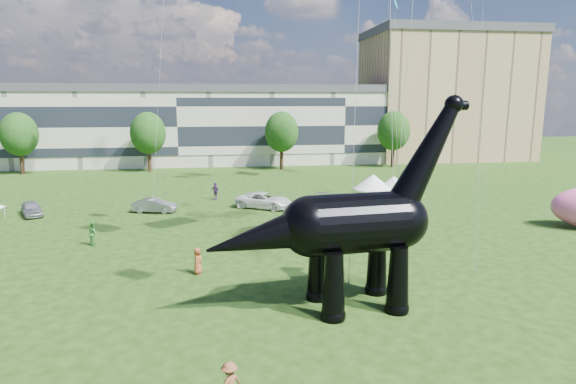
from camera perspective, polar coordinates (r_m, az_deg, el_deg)
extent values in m
plane|color=#16330C|center=(23.47, -4.17, -16.00)|extent=(220.00, 220.00, 0.00)
cube|color=beige|center=(83.31, -12.64, 7.41)|extent=(78.00, 11.00, 12.00)
cube|color=tan|center=(95.30, 18.06, 10.55)|extent=(28.00, 18.00, 22.00)
cylinder|color=#382314|center=(79.81, -29.00, 3.00)|extent=(0.56, 0.56, 3.20)
ellipsoid|color=#14380F|center=(79.42, -29.31, 6.37)|extent=(5.20, 5.20, 6.24)
cylinder|color=#382314|center=(75.23, -16.09, 3.54)|extent=(0.56, 0.56, 3.20)
ellipsoid|color=#14380F|center=(74.81, -16.28, 7.12)|extent=(5.20, 5.20, 6.24)
cylinder|color=#382314|center=(75.03, -0.76, 3.94)|extent=(0.56, 0.56, 3.20)
ellipsoid|color=#14380F|center=(74.61, -0.77, 7.54)|extent=(5.20, 5.20, 6.24)
cylinder|color=#382314|center=(79.28, 12.29, 4.07)|extent=(0.56, 0.56, 3.20)
ellipsoid|color=#14380F|center=(78.89, 12.43, 7.47)|extent=(5.20, 5.20, 6.24)
cone|color=black|center=(23.86, 5.43, -11.04)|extent=(1.31, 1.31, 3.42)
sphere|color=black|center=(24.46, 5.37, -14.32)|extent=(1.26, 1.26, 1.26)
cone|color=black|center=(26.08, 3.56, -9.08)|extent=(1.31, 1.31, 3.42)
sphere|color=black|center=(26.63, 3.52, -12.13)|extent=(1.26, 1.26, 1.26)
cone|color=black|center=(25.16, 12.91, -10.10)|extent=(1.31, 1.31, 3.42)
sphere|color=black|center=(25.73, 12.77, -13.24)|extent=(1.26, 1.26, 1.26)
cone|color=black|center=(27.27, 10.49, -8.34)|extent=(1.31, 1.31, 3.42)
sphere|color=black|center=(27.80, 10.39, -11.27)|extent=(1.26, 1.26, 1.26)
cylinder|color=black|center=(24.68, 8.07, -3.66)|extent=(5.11, 3.60, 3.08)
sphere|color=black|center=(23.89, 2.73, -4.05)|extent=(3.08, 3.08, 3.08)
sphere|color=black|center=(25.67, 13.03, -3.28)|extent=(2.97, 2.97, 2.97)
cone|color=black|center=(25.76, 16.11, 4.11)|extent=(4.46, 2.18, 6.04)
sphere|color=black|center=(26.34, 19.07, 9.80)|extent=(0.96, 0.96, 0.96)
cylinder|color=black|center=(26.53, 19.69, 9.64)|extent=(0.85, 0.59, 0.50)
cone|color=black|center=(23.43, -2.82, -5.32)|extent=(6.27, 3.06, 3.35)
imported|color=#B6B6BB|center=(50.75, -28.12, -1.72)|extent=(3.23, 4.32, 1.37)
imported|color=slate|center=(47.76, -15.55, -1.56)|extent=(4.28, 2.26, 1.34)
imported|color=white|center=(47.91, -2.86, -1.00)|extent=(6.17, 5.03, 1.56)
imported|color=#595960|center=(47.44, 4.65, -1.27)|extent=(1.99, 4.67, 1.34)
cube|color=silver|center=(53.96, 12.40, 0.35)|extent=(3.66, 3.66, 0.11)
cone|color=silver|center=(53.83, 12.43, 1.12)|extent=(4.64, 4.64, 1.38)
cylinder|color=#999999|center=(52.26, 12.36, -0.55)|extent=(0.06, 0.06, 1.01)
cylinder|color=#999999|center=(54.08, 14.31, -0.26)|extent=(0.06, 0.06, 1.01)
cylinder|color=#999999|center=(54.08, 10.45, -0.10)|extent=(0.06, 0.06, 1.01)
cylinder|color=#999999|center=(55.85, 12.39, 0.17)|extent=(0.06, 0.06, 1.01)
cube|color=white|center=(52.53, 9.99, 0.33)|extent=(3.77, 3.77, 0.13)
cone|color=white|center=(52.39, 10.02, 1.24)|extent=(4.77, 4.77, 1.59)
cylinder|color=#999999|center=(50.65, 9.35, -0.71)|extent=(0.06, 0.06, 1.17)
cylinder|color=#999999|center=(52.14, 12.20, -0.48)|extent=(0.06, 0.06, 1.17)
cylinder|color=#999999|center=(53.21, 7.80, -0.11)|extent=(0.06, 0.06, 1.17)
cylinder|color=#999999|center=(54.63, 10.56, 0.09)|extent=(0.06, 0.06, 1.17)
cylinder|color=#999999|center=(51.08, -30.56, -2.06)|extent=(0.06, 0.06, 1.05)
imported|color=#974A25|center=(30.45, -10.65, -8.02)|extent=(0.69, 0.91, 1.69)
imported|color=#542F6B|center=(52.49, -8.61, 0.11)|extent=(1.09, 1.11, 1.88)
imported|color=black|center=(40.73, 11.55, -3.19)|extent=(1.70, 1.07, 1.75)
imported|color=brown|center=(18.25, -6.95, -21.62)|extent=(1.19, 1.12, 1.62)
imported|color=#346883|center=(59.66, 13.56, 1.12)|extent=(0.73, 0.64, 1.67)
imported|color=#295698|center=(31.70, 4.87, -7.15)|extent=(0.64, 0.72, 1.65)
imported|color=#358033|center=(38.51, -22.01, -4.56)|extent=(0.83, 0.98, 1.78)
imported|color=olive|center=(40.43, 5.69, -3.10)|extent=(0.75, 1.20, 1.79)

